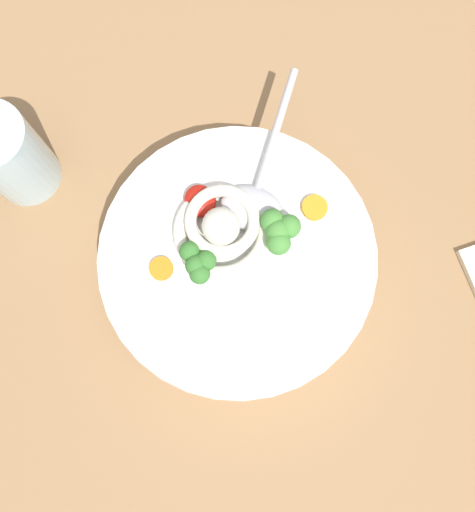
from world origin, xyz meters
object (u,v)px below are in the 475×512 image
drinking_glass (9,156)px  soup_spoon (256,195)px  noodle_pile (222,227)px  soup_bowl (237,262)px

drinking_glass → soup_spoon: bearing=-125.3°
soup_spoon → drinking_glass: bearing=96.7°
soup_spoon → noodle_pile: bearing=152.6°
soup_spoon → drinking_glass: drinking_glass is taller
drinking_glass → noodle_pile: bearing=-135.1°
soup_spoon → drinking_glass: size_ratio=1.45×
soup_bowl → drinking_glass: drinking_glass is taller
soup_bowl → soup_spoon: size_ratio=1.75×
soup_spoon → drinking_glass: 24.58cm
noodle_pile → soup_spoon: (1.62, -4.31, -0.45)cm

